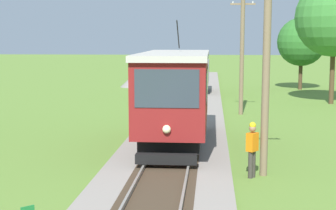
{
  "coord_description": "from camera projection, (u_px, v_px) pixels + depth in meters",
  "views": [
    {
      "loc": [
        1.45,
        -4.83,
        4.41
      ],
      "look_at": [
        -0.5,
        18.48,
        1.4
      ],
      "focal_mm": 56.43,
      "sensor_mm": 36.0,
      "label": 1
    }
  ],
  "objects": [
    {
      "name": "red_tram",
      "position": [
        175.0,
        93.0,
        20.98
      ],
      "size": [
        2.6,
        8.54,
        4.79
      ],
      "color": "maroon",
      "rests_on": "rail_right"
    },
    {
      "name": "utility_pole_near_tram",
      "position": [
        266.0,
        62.0,
        16.36
      ],
      "size": [
        1.4,
        0.54,
        7.09
      ],
      "color": "#7A664C",
      "rests_on": "ground"
    },
    {
      "name": "tree_left_far",
      "position": [
        301.0,
        42.0,
        44.42
      ],
      "size": [
        4.08,
        4.08,
        6.08
      ],
      "color": "#4C3823",
      "rests_on": "ground"
    },
    {
      "name": "tree_right_near",
      "position": [
        334.0,
        18.0,
        34.5
      ],
      "size": [
        5.14,
        5.14,
        8.26
      ],
      "color": "#4C3823",
      "rests_on": "ground"
    },
    {
      "name": "freight_car",
      "position": [
        193.0,
        74.0,
        41.15
      ],
      "size": [
        2.4,
        5.2,
        2.31
      ],
      "color": "slate",
      "rests_on": "rail_right"
    },
    {
      "name": "track_worker",
      "position": [
        252.0,
        147.0,
        16.56
      ],
      "size": [
        0.42,
        0.45,
        1.78
      ],
      "rotation": [
        0.0,
        0.0,
        -0.62
      ],
      "color": "#38332D",
      "rests_on": "ground"
    },
    {
      "name": "gravel_pile",
      "position": [
        134.0,
        81.0,
        47.16
      ],
      "size": [
        2.5,
        2.5,
        1.13
      ],
      "primitive_type": "cone",
      "color": "gray",
      "rests_on": "ground"
    },
    {
      "name": "utility_pole_mid",
      "position": [
        242.0,
        51.0,
        29.75
      ],
      "size": [
        1.4,
        0.6,
        7.11
      ],
      "color": "#7A664C",
      "rests_on": "ground"
    }
  ]
}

